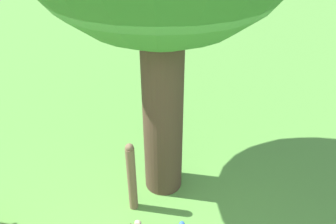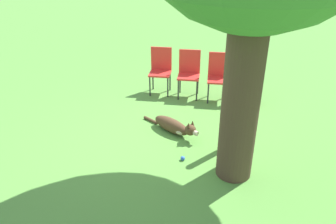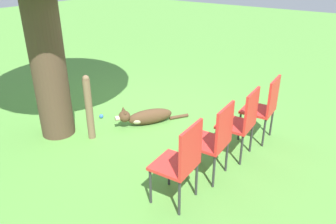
# 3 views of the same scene
# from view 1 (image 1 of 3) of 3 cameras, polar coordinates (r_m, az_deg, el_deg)

# --- Properties ---
(fence_post) EXTENTS (0.11, 0.11, 0.98)m
(fence_post) POSITION_cam_1_polar(r_m,az_deg,el_deg) (3.96, -6.34, -11.20)
(fence_post) COLOR brown
(fence_post) RESTS_ON ground_plane
(tennis_ball) EXTENTS (0.07, 0.07, 0.07)m
(tennis_ball) POSITION_cam_1_polar(r_m,az_deg,el_deg) (4.07, 2.44, -18.93)
(tennis_ball) COLOR blue
(tennis_ball) RESTS_ON ground_plane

